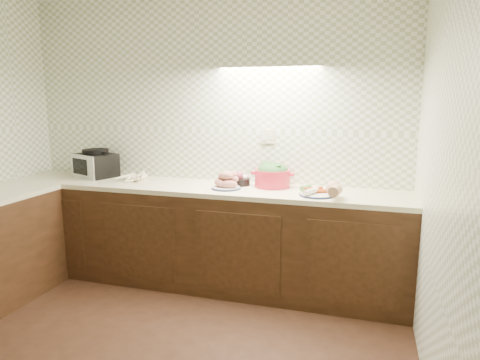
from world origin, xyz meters
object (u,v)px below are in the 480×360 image
(parsnip_pile, at_px, (135,178))
(onion_bowl, at_px, (240,180))
(dutch_oven, at_px, (273,175))
(toaster_oven, at_px, (96,164))
(veg_plate, at_px, (325,190))
(sweet_potato_plate, at_px, (227,182))

(parsnip_pile, bearing_deg, onion_bowl, 4.16)
(parsnip_pile, height_order, dutch_oven, dutch_oven)
(toaster_oven, distance_m, onion_bowl, 1.48)
(toaster_oven, distance_m, dutch_oven, 1.76)
(veg_plate, bearing_deg, parsnip_pile, 174.85)
(toaster_oven, xyz_separation_m, sweet_potato_plate, (1.41, -0.17, -0.07))
(onion_bowl, bearing_deg, sweet_potato_plate, -112.57)
(parsnip_pile, xyz_separation_m, onion_bowl, (1.01, 0.07, 0.02))
(veg_plate, bearing_deg, sweet_potato_plate, 175.81)
(parsnip_pile, relative_size, dutch_oven, 0.87)
(toaster_oven, xyz_separation_m, parsnip_pile, (0.47, -0.08, -0.10))
(dutch_oven, distance_m, veg_plate, 0.53)
(toaster_oven, height_order, dutch_oven, toaster_oven)
(onion_bowl, distance_m, veg_plate, 0.79)
(dutch_oven, xyz_separation_m, veg_plate, (0.47, -0.24, -0.06))
(toaster_oven, relative_size, parsnip_pile, 1.43)
(sweet_potato_plate, relative_size, onion_bowl, 1.57)
(onion_bowl, distance_m, dutch_oven, 0.29)
(toaster_oven, height_order, parsnip_pile, toaster_oven)
(sweet_potato_plate, bearing_deg, onion_bowl, 67.43)
(parsnip_pile, distance_m, dutch_oven, 1.30)
(parsnip_pile, height_order, veg_plate, veg_plate)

